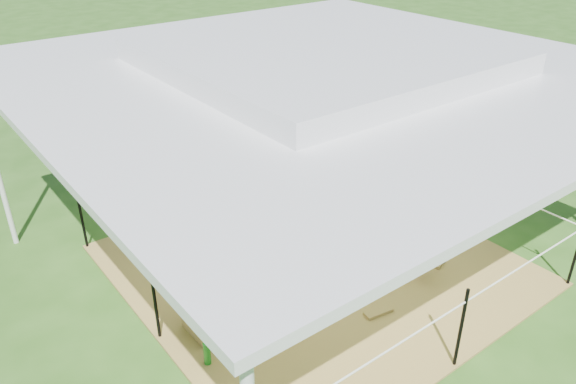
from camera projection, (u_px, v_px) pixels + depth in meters
ground at (316, 265)px, 7.43m from camera, size 90.00×90.00×0.00m
hay_patch at (316, 264)px, 7.42m from camera, size 4.60×4.60×0.03m
canopy_tent at (321, 65)px, 6.16m from camera, size 6.30×6.30×2.90m
rope_fence at (317, 224)px, 7.13m from camera, size 4.54×4.54×1.00m
straw_bale at (229, 304)px, 6.36m from camera, size 0.99×0.51×0.43m
dark_cloth at (228, 287)px, 6.24m from camera, size 1.05×0.57×0.05m
woman at (233, 242)px, 6.03m from camera, size 0.29×0.43×1.17m
green_bottle at (207, 353)px, 5.79m from camera, size 0.08×0.08×0.27m
pony at (272, 216)px, 7.73m from camera, size 1.01×0.59×0.80m
pink_hat at (271, 186)px, 7.51m from camera, size 0.25×0.25×0.12m
foal at (426, 263)px, 7.01m from camera, size 0.92×0.58×0.49m
trash_barrel at (294, 80)px, 13.36m from camera, size 0.65×0.65×0.82m
picnic_table_near at (151, 80)px, 13.61m from camera, size 1.87×1.51×0.69m
picnic_table_far at (257, 45)px, 16.64m from camera, size 2.00×1.58×0.76m
distant_person at (171, 70)px, 13.84m from camera, size 0.58×0.52×1.00m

